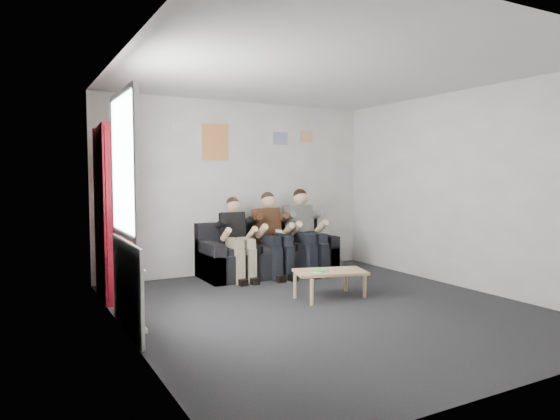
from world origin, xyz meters
The scene contains 14 objects.
room_shell centered at (0.00, 0.00, 1.35)m, with size 5.00×5.00×5.00m.
sofa centered at (0.30, 2.10, 0.29)m, with size 2.10×0.86×0.81m.
bookshelf centered at (-2.06, 1.70, 1.08)m, with size 0.32×0.97×2.15m.
coffee_table centered at (0.29, 0.36, 0.31)m, with size 0.87×0.48×0.35m.
game_cases centered at (0.13, 0.33, 0.36)m, with size 0.21×0.17×0.03m.
person_left centered at (-0.29, 1.91, 0.61)m, with size 0.36×0.78×1.22m.
person_middle centered at (0.30, 1.91, 0.64)m, with size 0.39×0.85×1.29m.
person_right centered at (0.89, 1.90, 0.65)m, with size 0.42×0.89×1.33m.
radiator centered at (-2.15, 0.20, 0.35)m, with size 0.10×0.64×0.60m.
window centered at (-2.22, 0.20, 1.03)m, with size 0.05×1.30×2.36m.
poster_large centered at (-0.40, 2.49, 2.05)m, with size 0.42×0.01×0.55m, color gold.
poster_blue centered at (0.75, 2.49, 2.15)m, with size 0.25×0.01×0.20m, color blue.
poster_pink centered at (1.25, 2.49, 2.20)m, with size 0.22×0.01×0.18m, color #D4429D.
poster_sign centered at (-1.00, 2.49, 2.25)m, with size 0.20×0.01×0.14m, color white.
Camera 1 is at (-3.21, -4.77, 1.54)m, focal length 32.00 mm.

